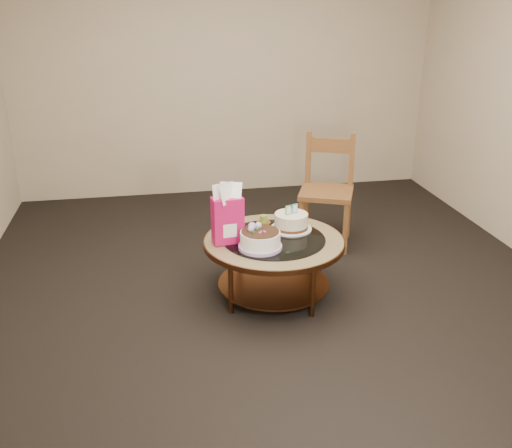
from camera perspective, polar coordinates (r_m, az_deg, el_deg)
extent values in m
plane|color=black|center=(4.30, 1.74, -7.06)|extent=(5.00, 5.00, 0.00)
cube|color=#B8A98B|center=(6.27, -3.08, 14.78)|extent=(4.50, 0.02, 2.60)
cube|color=#B8A98B|center=(1.63, 21.31, -8.74)|extent=(4.50, 0.02, 2.60)
cylinder|color=#5A3219|center=(4.45, 5.60, -3.04)|extent=(0.04, 0.04, 0.42)
cylinder|color=#5A3219|center=(4.48, -1.67, -2.81)|extent=(0.04, 0.04, 0.42)
cylinder|color=#5A3219|center=(3.97, -2.53, -6.24)|extent=(0.04, 0.04, 0.42)
cylinder|color=#5A3219|center=(3.95, 5.69, -6.52)|extent=(0.04, 0.04, 0.42)
cylinder|color=#5A3219|center=(4.25, 1.76, -5.89)|extent=(0.82, 0.82, 0.02)
cylinder|color=#5A3219|center=(4.11, 1.81, -1.79)|extent=(1.02, 1.02, 0.04)
cylinder|color=#937B51|center=(4.10, 1.81, -1.61)|extent=(1.00, 1.00, 0.01)
cylinder|color=black|center=(4.10, 1.81, -1.51)|extent=(0.74, 0.74, 0.01)
cylinder|color=#BC97D5|center=(3.94, 0.42, -2.28)|extent=(0.30, 0.30, 0.02)
cylinder|color=white|center=(3.92, 0.42, -1.62)|extent=(0.28, 0.28, 0.12)
cylinder|color=black|center=(3.89, 0.43, -0.75)|extent=(0.26, 0.26, 0.01)
sphere|color=#BC97D5|center=(3.92, -0.40, -0.21)|extent=(0.06, 0.06, 0.06)
sphere|color=#BC97D5|center=(3.94, 0.24, -0.15)|extent=(0.05, 0.05, 0.05)
sphere|color=#BC97D5|center=(3.88, -0.52, -0.51)|extent=(0.04, 0.04, 0.04)
cone|color=#1C6B27|center=(3.91, 0.13, -0.52)|extent=(0.03, 0.03, 0.03)
cone|color=#1C6B27|center=(3.91, -0.80, -0.50)|extent=(0.04, 0.04, 0.03)
cone|color=#1C6B27|center=(3.96, 0.48, -0.23)|extent=(0.04, 0.04, 0.03)
cone|color=#1C6B27|center=(3.86, -0.23, -0.81)|extent=(0.04, 0.04, 0.03)
cylinder|color=white|center=(4.26, 3.52, -0.46)|extent=(0.31, 0.31, 0.01)
cylinder|color=#452413|center=(4.25, 3.52, -0.26)|extent=(0.25, 0.25, 0.02)
cylinder|color=#F0E9C7|center=(4.23, 3.54, 0.45)|extent=(0.25, 0.25, 0.09)
cube|color=green|center=(4.19, 3.24, 1.41)|extent=(0.05, 0.03, 0.07)
cube|color=white|center=(4.19, 3.24, 1.41)|extent=(0.04, 0.02, 0.06)
cube|color=#3D8FD0|center=(4.22, 3.89, 1.55)|extent=(0.05, 0.03, 0.07)
cube|color=white|center=(4.22, 3.89, 1.55)|extent=(0.04, 0.02, 0.06)
cube|color=#BF1254|center=(3.98, -2.85, 0.39)|extent=(0.23, 0.14, 0.33)
cube|color=white|center=(4.01, -2.84, -0.38)|extent=(0.11, 0.13, 0.10)
cube|color=#EEDA62|center=(4.34, 0.75, 0.02)|extent=(0.12, 0.12, 0.01)
cylinder|color=gold|center=(4.34, 0.75, 0.13)|extent=(0.11, 0.11, 0.01)
cylinder|color=olive|center=(4.33, 0.75, 0.53)|extent=(0.05, 0.05, 0.05)
cylinder|color=black|center=(4.32, 0.75, 0.93)|extent=(0.00, 0.00, 0.01)
cube|color=brown|center=(5.01, 7.05, 3.13)|extent=(0.59, 0.59, 0.04)
cube|color=brown|center=(4.93, 4.49, -0.05)|extent=(0.06, 0.06, 0.48)
cube|color=brown|center=(4.90, 8.94, -0.40)|extent=(0.06, 0.06, 0.48)
cube|color=brown|center=(5.29, 5.06, 1.48)|extent=(0.06, 0.06, 0.48)
cube|color=brown|center=(5.26, 9.21, 1.16)|extent=(0.06, 0.06, 0.48)
cube|color=brown|center=(5.14, 5.24, 6.56)|extent=(0.06, 0.06, 0.49)
cube|color=brown|center=(5.11, 9.54, 6.26)|extent=(0.06, 0.06, 0.49)
cube|color=brown|center=(5.09, 7.46, 7.80)|extent=(0.37, 0.18, 0.13)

